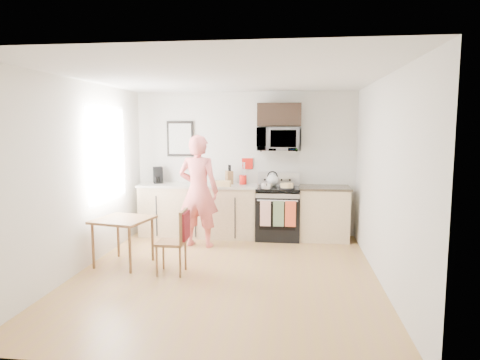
# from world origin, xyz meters

# --- Properties ---
(floor) EXTENTS (4.60, 4.60, 0.00)m
(floor) POSITION_xyz_m (0.00, 0.00, 0.00)
(floor) COLOR #A87F41
(floor) RESTS_ON ground
(back_wall) EXTENTS (4.00, 0.04, 2.60)m
(back_wall) POSITION_xyz_m (0.00, 2.30, 1.30)
(back_wall) COLOR silver
(back_wall) RESTS_ON floor
(front_wall) EXTENTS (4.00, 0.04, 2.60)m
(front_wall) POSITION_xyz_m (0.00, -2.30, 1.30)
(front_wall) COLOR silver
(front_wall) RESTS_ON floor
(left_wall) EXTENTS (0.04, 4.60, 2.60)m
(left_wall) POSITION_xyz_m (-2.00, 0.00, 1.30)
(left_wall) COLOR silver
(left_wall) RESTS_ON floor
(right_wall) EXTENTS (0.04, 4.60, 2.60)m
(right_wall) POSITION_xyz_m (2.00, 0.00, 1.30)
(right_wall) COLOR silver
(right_wall) RESTS_ON floor
(ceiling) EXTENTS (4.00, 4.60, 0.04)m
(ceiling) POSITION_xyz_m (0.00, 0.00, 2.60)
(ceiling) COLOR silver
(ceiling) RESTS_ON back_wall
(window) EXTENTS (0.06, 1.40, 1.50)m
(window) POSITION_xyz_m (-1.96, 0.80, 1.55)
(window) COLOR white
(window) RESTS_ON left_wall
(cabinet_left) EXTENTS (2.10, 0.60, 0.90)m
(cabinet_left) POSITION_xyz_m (-0.80, 2.00, 0.45)
(cabinet_left) COLOR tan
(cabinet_left) RESTS_ON floor
(countertop_left) EXTENTS (2.14, 0.64, 0.04)m
(countertop_left) POSITION_xyz_m (-0.80, 2.00, 0.92)
(countertop_left) COLOR beige
(countertop_left) RESTS_ON cabinet_left
(cabinet_right) EXTENTS (0.84, 0.60, 0.90)m
(cabinet_right) POSITION_xyz_m (1.43, 2.00, 0.45)
(cabinet_right) COLOR tan
(cabinet_right) RESTS_ON floor
(countertop_right) EXTENTS (0.88, 0.64, 0.04)m
(countertop_right) POSITION_xyz_m (1.43, 2.00, 0.92)
(countertop_right) COLOR black
(countertop_right) RESTS_ON cabinet_right
(range) EXTENTS (0.76, 0.70, 1.16)m
(range) POSITION_xyz_m (0.63, 1.98, 0.44)
(range) COLOR black
(range) RESTS_ON floor
(microwave) EXTENTS (0.76, 0.51, 0.42)m
(microwave) POSITION_xyz_m (0.63, 2.08, 1.76)
(microwave) COLOR silver
(microwave) RESTS_ON back_wall
(upper_cabinet) EXTENTS (0.76, 0.35, 0.40)m
(upper_cabinet) POSITION_xyz_m (0.63, 2.12, 2.18)
(upper_cabinet) COLOR black
(upper_cabinet) RESTS_ON back_wall
(wall_art) EXTENTS (0.50, 0.04, 0.65)m
(wall_art) POSITION_xyz_m (-1.20, 2.28, 1.75)
(wall_art) COLOR black
(wall_art) RESTS_ON back_wall
(wall_trivet) EXTENTS (0.20, 0.02, 0.20)m
(wall_trivet) POSITION_xyz_m (0.05, 2.28, 1.30)
(wall_trivet) COLOR red
(wall_trivet) RESTS_ON back_wall
(person) EXTENTS (0.73, 0.53, 1.85)m
(person) POSITION_xyz_m (-0.66, 1.33, 0.92)
(person) COLOR #E24D3E
(person) RESTS_ON floor
(dining_table) EXTENTS (0.74, 0.74, 0.67)m
(dining_table) POSITION_xyz_m (-1.52, 0.25, 0.60)
(dining_table) COLOR brown
(dining_table) RESTS_ON floor
(chair) EXTENTS (0.42, 0.38, 0.88)m
(chair) POSITION_xyz_m (-0.61, -0.03, 0.56)
(chair) COLOR brown
(chair) RESTS_ON floor
(knife_block) EXTENTS (0.17, 0.19, 0.24)m
(knife_block) POSITION_xyz_m (-0.26, 2.11, 1.06)
(knife_block) COLOR brown
(knife_block) RESTS_ON countertop_left
(utensil_crock) EXTENTS (0.13, 0.13, 0.40)m
(utensil_crock) POSITION_xyz_m (-0.01, 2.12, 1.10)
(utensil_crock) COLOR red
(utensil_crock) RESTS_ON countertop_left
(fruit_bowl) EXTENTS (0.30, 0.30, 0.11)m
(fruit_bowl) POSITION_xyz_m (-0.79, 2.05, 0.98)
(fruit_bowl) COLOR white
(fruit_bowl) RESTS_ON countertop_left
(milk_carton) EXTENTS (0.10, 0.10, 0.24)m
(milk_carton) POSITION_xyz_m (-0.80, 1.96, 1.06)
(milk_carton) COLOR tan
(milk_carton) RESTS_ON countertop_left
(coffee_maker) EXTENTS (0.23, 0.27, 0.30)m
(coffee_maker) POSITION_xyz_m (-1.59, 2.10, 1.08)
(coffee_maker) COLOR black
(coffee_maker) RESTS_ON countertop_left
(bread_bag) EXTENTS (0.28, 0.14, 0.10)m
(bread_bag) POSITION_xyz_m (-0.33, 1.78, 0.99)
(bread_bag) COLOR #D4B66F
(bread_bag) RESTS_ON countertop_left
(cake) EXTENTS (0.27, 0.27, 0.09)m
(cake) POSITION_xyz_m (0.78, 1.79, 0.97)
(cake) COLOR black
(cake) RESTS_ON range
(kettle) EXTENTS (0.21, 0.21, 0.27)m
(kettle) POSITION_xyz_m (0.52, 2.07, 1.04)
(kettle) COLOR white
(kettle) RESTS_ON range
(pot) EXTENTS (0.19, 0.33, 0.10)m
(pot) POSITION_xyz_m (0.44, 1.75, 0.97)
(pot) COLOR silver
(pot) RESTS_ON range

